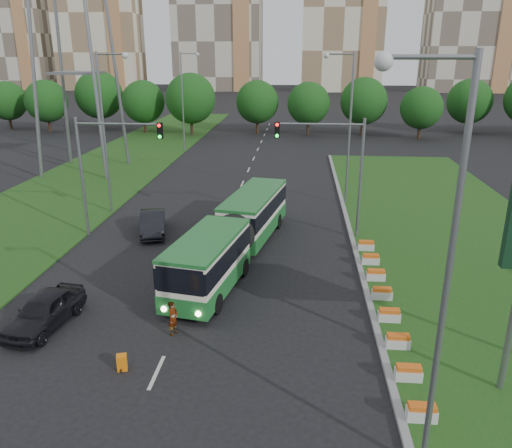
# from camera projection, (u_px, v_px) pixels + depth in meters

# --- Properties ---
(ground) EXTENTS (360.00, 360.00, 0.00)m
(ground) POSITION_uv_depth(u_px,v_px,m) (248.00, 303.00, 24.99)
(ground) COLOR black
(ground) RESTS_ON ground
(grass_median) EXTENTS (14.00, 60.00, 0.15)m
(grass_median) POSITION_uv_depth(u_px,v_px,m) (466.00, 251.00, 31.44)
(grass_median) COLOR #1B4B15
(grass_median) RESTS_ON ground
(median_kerb) EXTENTS (0.30, 60.00, 0.18)m
(median_kerb) POSITION_uv_depth(u_px,v_px,m) (354.00, 247.00, 32.01)
(median_kerb) COLOR gray
(median_kerb) RESTS_ON ground
(left_verge) EXTENTS (12.00, 110.00, 0.10)m
(left_verge) POSITION_uv_depth(u_px,v_px,m) (95.00, 177.00, 50.00)
(left_verge) COLOR #1B4B15
(left_verge) RESTS_ON ground
(lane_markings) EXTENTS (0.20, 100.00, 0.01)m
(lane_markings) POSITION_uv_depth(u_px,v_px,m) (237.00, 195.00, 44.08)
(lane_markings) COLOR #BABAB3
(lane_markings) RESTS_ON ground
(flower_planters) EXTENTS (1.10, 15.90, 0.60)m
(flower_planters) POSITION_uv_depth(u_px,v_px,m) (385.00, 304.00, 24.02)
(flower_planters) COLOR silver
(flower_planters) RESTS_ON grass_median
(traffic_mast_median) EXTENTS (5.76, 0.32, 8.00)m
(traffic_mast_median) POSITION_uv_depth(u_px,v_px,m) (337.00, 159.00, 32.28)
(traffic_mast_median) COLOR slate
(traffic_mast_median) RESTS_ON ground
(traffic_mast_left) EXTENTS (5.76, 0.32, 8.00)m
(traffic_mast_left) POSITION_uv_depth(u_px,v_px,m) (104.00, 158.00, 32.58)
(traffic_mast_left) COLOR slate
(traffic_mast_left) RESTS_ON ground
(street_lamps) EXTENTS (36.00, 60.00, 12.00)m
(street_lamps) POSITION_uv_depth(u_px,v_px,m) (218.00, 148.00, 32.71)
(street_lamps) COLOR slate
(street_lamps) RESTS_ON ground
(tree_line) EXTENTS (120.00, 8.00, 9.00)m
(tree_line) POSITION_uv_depth(u_px,v_px,m) (352.00, 105.00, 74.52)
(tree_line) COLOR #144312
(tree_line) RESTS_ON ground
(apartment_tower_west) EXTENTS (26.00, 15.00, 48.00)m
(apartment_tower_west) POSITION_uv_depth(u_px,v_px,m) (97.00, 14.00, 163.81)
(apartment_tower_west) COLOR beige
(apartment_tower_west) RESTS_ON ground
(apartment_tower_cwest) EXTENTS (28.00, 15.00, 52.00)m
(apartment_tower_cwest) POSITION_uv_depth(u_px,v_px,m) (218.00, 6.00, 159.89)
(apartment_tower_cwest) COLOR beige
(apartment_tower_cwest) RESTS_ON ground
(apartment_tower_ceast) EXTENTS (25.00, 15.00, 50.00)m
(apartment_tower_ceast) POSITION_uv_depth(u_px,v_px,m) (343.00, 9.00, 156.94)
(apartment_tower_ceast) COLOR beige
(apartment_tower_ceast) RESTS_ON ground
(apartment_tower_east) EXTENTS (27.00, 15.00, 47.00)m
(apartment_tower_east) POSITION_uv_depth(u_px,v_px,m) (474.00, 13.00, 154.16)
(apartment_tower_east) COLOR beige
(apartment_tower_east) RESTS_ON ground
(midrise_west) EXTENTS (22.00, 14.00, 36.00)m
(midrise_west) POSITION_uv_depth(u_px,v_px,m) (13.00, 34.00, 168.21)
(midrise_west) COLOR beige
(midrise_west) RESTS_ON ground
(articulated_bus) EXTENTS (2.55, 16.39, 2.70)m
(articulated_bus) POSITION_uv_depth(u_px,v_px,m) (234.00, 233.00, 29.90)
(articulated_bus) COLOR white
(articulated_bus) RESTS_ON ground
(car_left_near) EXTENTS (2.47, 4.82, 1.57)m
(car_left_near) POSITION_uv_depth(u_px,v_px,m) (45.00, 311.00, 22.66)
(car_left_near) COLOR black
(car_left_near) RESTS_ON ground
(car_left_far) EXTENTS (2.80, 4.94, 1.54)m
(car_left_far) POSITION_uv_depth(u_px,v_px,m) (153.00, 223.00, 34.42)
(car_left_far) COLOR black
(car_left_far) RESTS_ON ground
(pedestrian) EXTENTS (0.55, 0.68, 1.60)m
(pedestrian) POSITION_uv_depth(u_px,v_px,m) (173.00, 318.00, 22.00)
(pedestrian) COLOR gray
(pedestrian) RESTS_ON ground
(shopping_trolley) EXTENTS (0.39, 0.41, 0.67)m
(shopping_trolley) POSITION_uv_depth(u_px,v_px,m) (122.00, 363.00, 19.65)
(shopping_trolley) COLOR orange
(shopping_trolley) RESTS_ON ground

